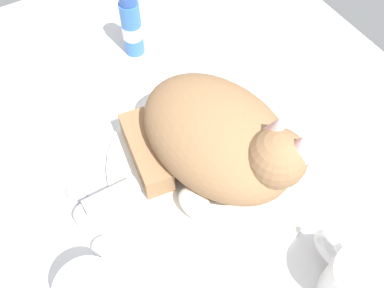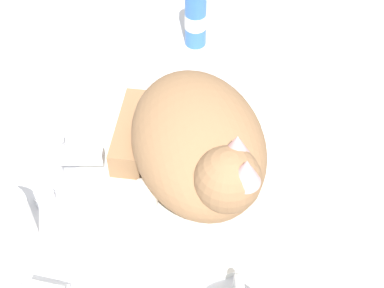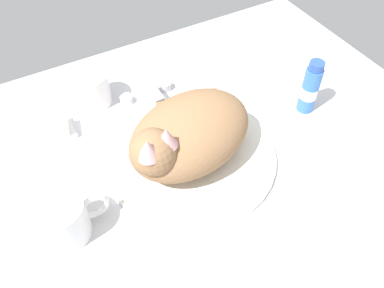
% 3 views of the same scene
% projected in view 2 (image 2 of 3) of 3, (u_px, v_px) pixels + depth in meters
% --- Properties ---
extents(ground_plane, '(1.10, 0.83, 0.03)m').
position_uv_depth(ground_plane, '(197.00, 179.00, 0.83)').
color(ground_plane, silver).
extents(sink_basin, '(0.34, 0.34, 0.01)m').
position_uv_depth(sink_basin, '(198.00, 171.00, 0.82)').
color(sink_basin, silver).
rests_on(sink_basin, ground_plane).
extents(faucet, '(0.13, 0.10, 0.05)m').
position_uv_depth(faucet, '(57.00, 164.00, 0.80)').
color(faucet, silver).
rests_on(faucet, ground_plane).
extents(cat, '(0.29, 0.24, 0.15)m').
position_uv_depth(cat, '(198.00, 145.00, 0.76)').
color(cat, '#936B47').
rests_on(cat, sink_basin).
extents(rinse_cup, '(0.08, 0.08, 0.08)m').
position_uv_depth(rinse_cup, '(3.00, 225.00, 0.72)').
color(rinse_cup, white).
rests_on(rinse_cup, ground_plane).
extents(toothpaste_bottle, '(0.04, 0.04, 0.13)m').
position_uv_depth(toothpaste_bottle, '(197.00, 16.00, 0.96)').
color(toothpaste_bottle, '#3870C6').
rests_on(toothpaste_bottle, ground_plane).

